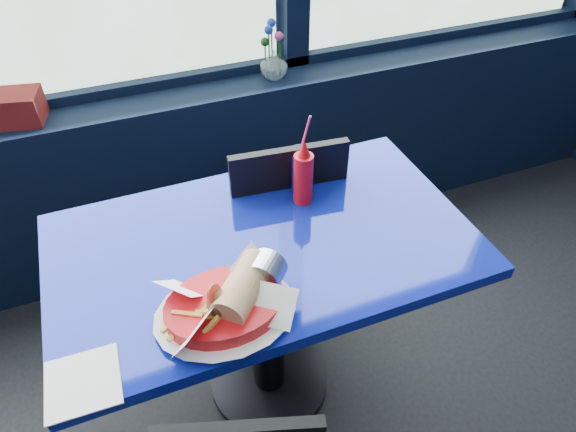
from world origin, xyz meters
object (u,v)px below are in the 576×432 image
(near_table, at_px, (265,283))
(chair_near_back, at_px, (275,219))
(food_basket, at_px, (227,303))
(soda_cup, at_px, (301,167))
(ketchup_bottle, at_px, (303,175))
(flower_vase, at_px, (274,61))

(near_table, bearing_deg, chair_near_back, 64.75)
(near_table, xyz_separation_m, chair_near_back, (0.15, 0.32, -0.05))
(food_basket, bearing_deg, near_table, 29.39)
(near_table, bearing_deg, soda_cup, 46.19)
(chair_near_back, xyz_separation_m, food_basket, (-0.32, -0.54, 0.28))
(near_table, bearing_deg, ketchup_bottle, 35.63)
(chair_near_back, bearing_deg, flower_vase, -104.65)
(chair_near_back, height_order, ketchup_bottle, ketchup_bottle)
(near_table, relative_size, chair_near_back, 1.34)
(soda_cup, bearing_deg, chair_near_back, 113.62)
(near_table, relative_size, flower_vase, 5.05)
(near_table, xyz_separation_m, flower_vase, (0.35, 0.85, 0.30))
(ketchup_bottle, distance_m, soda_cup, 0.09)
(near_table, height_order, food_basket, food_basket)
(near_table, xyz_separation_m, food_basket, (-0.17, -0.22, 0.22))
(near_table, xyz_separation_m, soda_cup, (0.20, 0.21, 0.25))
(flower_vase, xyz_separation_m, soda_cup, (-0.15, -0.64, -0.06))
(flower_vase, height_order, ketchup_bottle, flower_vase)
(chair_near_back, distance_m, flower_vase, 0.67)
(soda_cup, bearing_deg, flower_vase, 77.14)
(near_table, xyz_separation_m, ketchup_bottle, (0.17, 0.13, 0.28))
(chair_near_back, xyz_separation_m, ketchup_bottle, (0.02, -0.20, 0.33))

